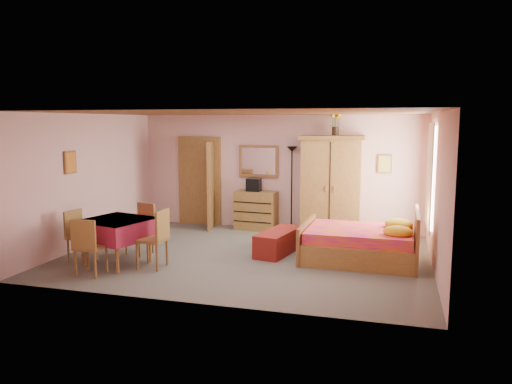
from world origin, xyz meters
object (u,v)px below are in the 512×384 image
(wall_mirror, at_px, (258,161))
(stereo, at_px, (254,185))
(wardrobe, at_px, (331,186))
(bench, at_px, (279,242))
(sunflower_vase, at_px, (335,123))
(chair_north, at_px, (139,229))
(floor_lamp, at_px, (292,189))
(chair_west, at_px, (82,236))
(bed, at_px, (360,234))
(chest_of_drawers, at_px, (256,210))
(dining_table, at_px, (117,242))
(chair_east, at_px, (152,239))
(chair_south, at_px, (91,246))

(wall_mirror, height_order, stereo, wall_mirror)
(wardrobe, height_order, bench, wardrobe)
(sunflower_vase, bearing_deg, chair_north, -140.96)
(floor_lamp, xyz_separation_m, wardrobe, (0.91, -0.20, 0.13))
(wardrobe, distance_m, chair_west, 5.17)
(bed, distance_m, chair_west, 4.90)
(chest_of_drawers, distance_m, dining_table, 3.69)
(floor_lamp, distance_m, chair_east, 3.90)
(chair_south, bearing_deg, chest_of_drawers, 65.78)
(bench, xyz_separation_m, chair_west, (-3.21, -1.49, 0.24))
(sunflower_vase, relative_size, bench, 0.41)
(wardrobe, distance_m, sunflower_vase, 1.34)
(bench, xyz_separation_m, chair_north, (-2.48, -0.77, 0.25))
(chest_of_drawers, distance_m, chair_south, 4.32)
(wardrobe, height_order, sunflower_vase, sunflower_vase)
(wardrobe, bearing_deg, bed, -70.55)
(wall_mirror, bearing_deg, stereo, -103.33)
(chest_of_drawers, bearing_deg, floor_lamp, 13.34)
(floor_lamp, relative_size, bench, 1.49)
(chair_east, bearing_deg, chair_west, 90.36)
(stereo, height_order, dining_table, stereo)
(chair_north, xyz_separation_m, chair_west, (-0.72, -0.72, -0.02))
(wall_mirror, relative_size, bed, 0.46)
(floor_lamp, distance_m, dining_table, 4.22)
(chest_of_drawers, bearing_deg, chair_east, -99.57)
(dining_table, xyz_separation_m, chair_east, (0.68, -0.03, 0.10))
(wardrobe, xyz_separation_m, chair_south, (-3.32, -3.93, -0.61))
(chest_of_drawers, distance_m, chair_west, 4.04)
(chair_south, bearing_deg, sunflower_vase, 47.62)
(wardrobe, bearing_deg, chair_west, -142.65)
(wall_mirror, bearing_deg, dining_table, -113.44)
(bench, xyz_separation_m, chair_east, (-1.84, -1.50, 0.28))
(chest_of_drawers, distance_m, chair_east, 3.49)
(floor_lamp, bearing_deg, wardrobe, -12.17)
(dining_table, bearing_deg, bench, 30.25)
(bed, bearing_deg, wardrobe, 112.96)
(stereo, xyz_separation_m, sunflower_vase, (1.81, 0.01, 1.38))
(sunflower_vase, xyz_separation_m, chair_west, (-3.99, -3.37, -1.96))
(floor_lamp, bearing_deg, chair_south, -120.34)
(wardrobe, distance_m, bed, 2.12)
(bed, height_order, chair_south, chair_south)
(chair_west, bearing_deg, bed, 115.87)
(bed, height_order, chair_west, bed)
(chair_south, bearing_deg, bench, 37.15)
(floor_lamp, distance_m, sunflower_vase, 1.75)
(bed, relative_size, chair_north, 2.15)
(wardrobe, height_order, chair_west, wardrobe)
(bench, bearing_deg, wardrobe, 68.04)
(stereo, height_order, chair_south, stereo)
(floor_lamp, height_order, chair_south, floor_lamp)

